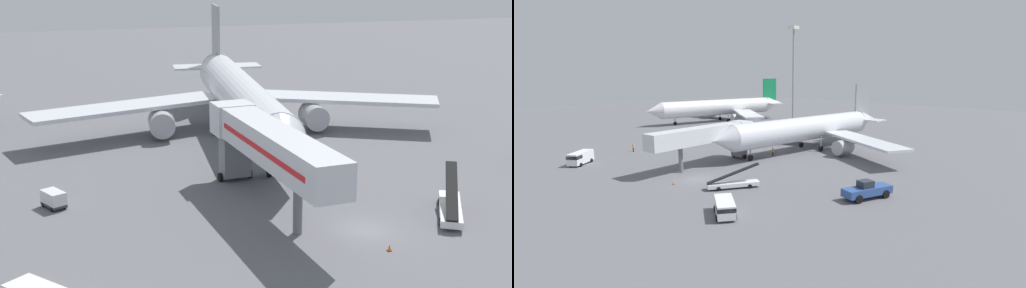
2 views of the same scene
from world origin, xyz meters
The scene contains 13 objects.
ground_plane centered at (0.00, 0.00, 0.00)m, with size 300.00×300.00×0.00m, color slate.
airplane_at_gate centered at (-1.76, 30.04, 4.48)m, with size 47.53×47.38×13.38m.
jet_bridge centered at (-5.72, 6.92, 5.32)m, with size 5.06×21.97×7.06m.
pushback_tug centered at (23.76, 9.83, 1.13)m, with size 4.29×7.27×2.48m.
belt_loader_truck centered at (7.67, 0.82, 0.78)m, with size 5.09×7.29×3.44m.
service_van_mid_center centered at (15.21, -6.99, 1.08)m, with size 5.43×4.64×1.85m.
service_van_near_right centered at (-22.89, -8.49, 1.28)m, with size 5.02×5.57×2.25m.
baggage_cart_far_left centered at (-22.46, 11.55, 0.79)m, with size 2.14×2.56×1.42m.
ground_crew_worker_foreground centered at (-26.57, 3.47, 0.91)m, with size 0.46×0.46×1.72m.
ground_crew_worker_midground centered at (-2.95, 20.25, 0.91)m, with size 0.39×0.39×1.71m.
safety_cone_alpha centered at (-0.07, -4.05, 0.24)m, with size 0.32×0.32×0.49m.
airplane_background centered at (-51.56, 47.70, 4.56)m, with size 47.99×49.16×13.59m.
apron_light_mast centered at (-31.84, 60.08, 20.14)m, with size 2.40×2.40×29.69m.
Camera 2 is at (48.84, -34.65, 16.53)m, focal length 27.76 mm.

